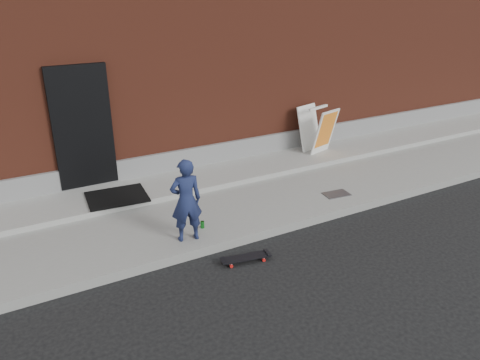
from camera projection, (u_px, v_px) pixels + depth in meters
ground at (291, 232)px, 7.77m from camera, size 80.00×80.00×0.00m
sidewalk at (247, 194)px, 8.96m from camera, size 20.00×3.00×0.15m
apron at (225, 173)px, 9.63m from camera, size 20.00×1.20×0.10m
building at (146, 36)px, 12.45m from camera, size 20.00×8.10×5.00m
child at (186, 201)px, 7.00m from camera, size 0.52×0.38×1.32m
skateboard at (246, 258)px, 6.91m from camera, size 0.75×0.31×0.08m
pizza_sign at (318, 129)px, 10.54m from camera, size 0.79×0.87×1.04m
soda_can at (202, 225)px, 7.56m from camera, size 0.08×0.08×0.12m
doormat at (117, 197)px, 8.41m from camera, size 1.11×0.92×0.03m
utility_plate at (336, 194)px, 8.78m from camera, size 0.51×0.36×0.01m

